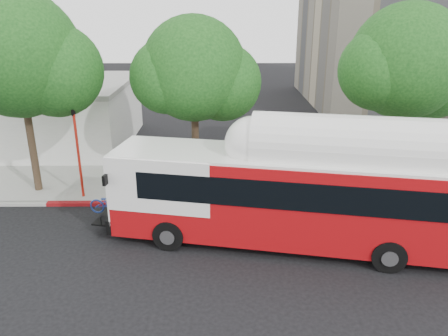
# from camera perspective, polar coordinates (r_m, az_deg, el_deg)

# --- Properties ---
(ground) EXTENTS (120.00, 120.00, 0.00)m
(ground) POSITION_cam_1_polar(r_m,az_deg,el_deg) (17.46, -1.33, -10.25)
(ground) COLOR black
(ground) RESTS_ON ground
(sidewalk) EXTENTS (60.00, 5.00, 0.15)m
(sidewalk) POSITION_cam_1_polar(r_m,az_deg,el_deg) (23.26, -1.08, -1.92)
(sidewalk) COLOR gray
(sidewalk) RESTS_ON ground
(curb_strip) EXTENTS (60.00, 0.30, 0.15)m
(curb_strip) POSITION_cam_1_polar(r_m,az_deg,el_deg) (20.88, -1.16, -4.63)
(curb_strip) COLOR gray
(curb_strip) RESTS_ON ground
(red_curb_segment) EXTENTS (10.00, 0.32, 0.16)m
(red_curb_segment) POSITION_cam_1_polar(r_m,az_deg,el_deg) (21.13, -9.35, -4.58)
(red_curb_segment) COLOR maroon
(red_curb_segment) RESTS_ON ground
(street_tree_left) EXTENTS (6.67, 5.80, 9.74)m
(street_tree_left) POSITION_cam_1_polar(r_m,az_deg,el_deg) (22.52, -24.09, 12.82)
(street_tree_left) COLOR #2D2116
(street_tree_left) RESTS_ON ground
(street_tree_mid) EXTENTS (5.75, 5.00, 8.62)m
(street_tree_mid) POSITION_cam_1_polar(r_m,az_deg,el_deg) (21.32, -2.84, 12.28)
(street_tree_mid) COLOR #2D2116
(street_tree_mid) RESTS_ON ground
(street_tree_right) EXTENTS (6.21, 5.40, 9.18)m
(street_tree_right) POSITION_cam_1_polar(r_m,az_deg,el_deg) (22.95, 23.65, 12.11)
(street_tree_right) COLOR #2D2116
(street_tree_right) RESTS_ON ground
(low_commercial_bldg) EXTENTS (16.20, 10.20, 4.25)m
(low_commercial_bldg) POSITION_cam_1_polar(r_m,az_deg,el_deg) (33.05, -26.18, 6.49)
(low_commercial_bldg) COLOR silver
(low_commercial_bldg) RESTS_ON ground
(transit_bus) EXTENTS (14.58, 5.39, 4.25)m
(transit_bus) POSITION_cam_1_polar(r_m,az_deg,el_deg) (17.02, 8.36, -3.81)
(transit_bus) COLOR #A30B0F
(transit_bus) RESTS_ON ground
(signal_pole) EXTENTS (0.13, 0.42, 4.47)m
(signal_pole) POSITION_cam_1_polar(r_m,az_deg,el_deg) (21.81, -18.47, 1.67)
(signal_pole) COLOR red
(signal_pole) RESTS_ON ground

